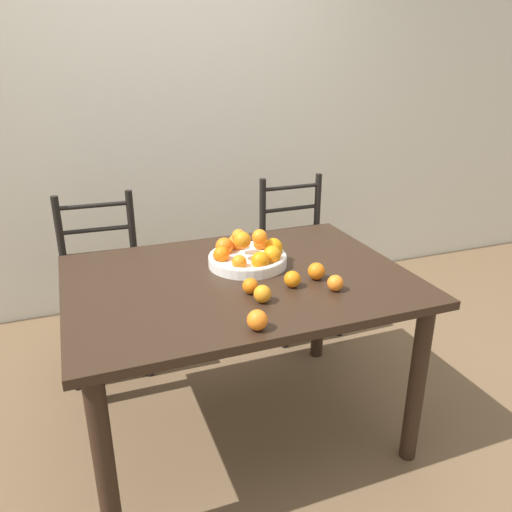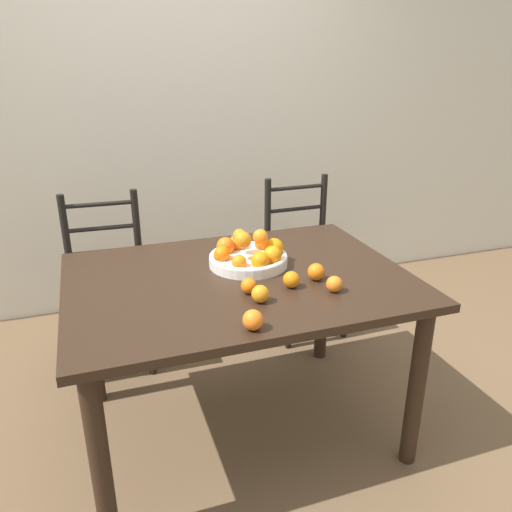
# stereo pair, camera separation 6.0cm
# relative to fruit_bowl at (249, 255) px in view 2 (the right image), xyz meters

# --- Properties ---
(ground_plane) EXTENTS (12.00, 12.00, 0.00)m
(ground_plane) POSITION_rel_fruit_bowl_xyz_m (-0.08, -0.11, -0.83)
(ground_plane) COLOR brown
(wall_back) EXTENTS (8.00, 0.06, 2.60)m
(wall_back) POSITION_rel_fruit_bowl_xyz_m (-0.08, 1.43, 0.47)
(wall_back) COLOR silver
(wall_back) RESTS_ON ground_plane
(dining_table) EXTENTS (1.41, 1.03, 0.78)m
(dining_table) POSITION_rel_fruit_bowl_xyz_m (-0.08, -0.11, -0.15)
(dining_table) COLOR black
(dining_table) RESTS_ON ground_plane
(fruit_bowl) EXTENTS (0.35, 0.35, 0.17)m
(fruit_bowl) POSITION_rel_fruit_bowl_xyz_m (0.00, 0.00, 0.00)
(fruit_bowl) COLOR white
(fruit_bowl) RESTS_ON dining_table
(orange_loose_0) EXTENTS (0.06, 0.06, 0.06)m
(orange_loose_0) POSITION_rel_fruit_bowl_xyz_m (0.23, -0.37, -0.01)
(orange_loose_0) COLOR orange
(orange_loose_0) RESTS_ON dining_table
(orange_loose_1) EXTENTS (0.07, 0.07, 0.07)m
(orange_loose_1) POSITION_rel_fruit_bowl_xyz_m (0.09, -0.28, -0.01)
(orange_loose_1) COLOR orange
(orange_loose_1) RESTS_ON dining_table
(orange_loose_2) EXTENTS (0.07, 0.07, 0.07)m
(orange_loose_2) POSITION_rel_fruit_bowl_xyz_m (-0.17, -0.54, -0.01)
(orange_loose_2) COLOR orange
(orange_loose_2) RESTS_ON dining_table
(orange_loose_3) EXTENTS (0.06, 0.06, 0.06)m
(orange_loose_3) POSITION_rel_fruit_bowl_xyz_m (-0.09, -0.27, -0.01)
(orange_loose_3) COLOR orange
(orange_loose_3) RESTS_ON dining_table
(orange_loose_4) EXTENTS (0.07, 0.07, 0.07)m
(orange_loose_4) POSITION_rel_fruit_bowl_xyz_m (-0.07, -0.36, -0.01)
(orange_loose_4) COLOR orange
(orange_loose_4) RESTS_ON dining_table
(orange_loose_5) EXTENTS (0.07, 0.07, 0.07)m
(orange_loose_5) POSITION_rel_fruit_bowl_xyz_m (0.21, -0.24, -0.01)
(orange_loose_5) COLOR orange
(orange_loose_5) RESTS_ON dining_table
(chair_left) EXTENTS (0.43, 0.41, 0.96)m
(chair_left) POSITION_rel_fruit_bowl_xyz_m (-0.59, 0.69, -0.35)
(chair_left) COLOR black
(chair_left) RESTS_ON ground_plane
(chair_right) EXTENTS (0.43, 0.41, 0.96)m
(chair_right) POSITION_rel_fruit_bowl_xyz_m (0.59, 0.69, -0.35)
(chair_right) COLOR black
(chair_right) RESTS_ON ground_plane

